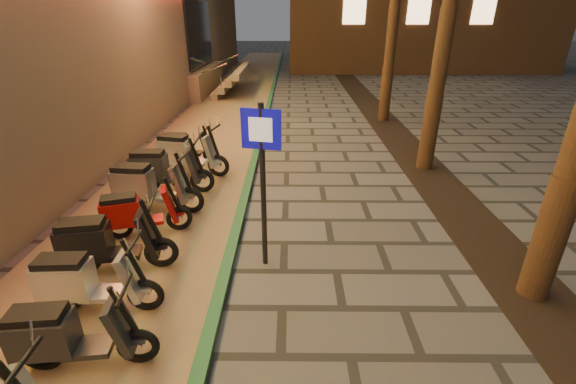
{
  "coord_description": "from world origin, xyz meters",
  "views": [
    {
      "loc": [
        0.12,
        -2.47,
        3.68
      ],
      "look_at": [
        0.07,
        2.89,
        1.2
      ],
      "focal_mm": 24.0,
      "sensor_mm": 36.0,
      "label": 1
    }
  ],
  "objects_px": {
    "scooter_8": "(147,186)",
    "scooter_9": "(162,169)",
    "pedestrian_sign": "(262,166)",
    "scooter_6": "(104,243)",
    "scooter_5": "(84,282)",
    "scooter_11": "(185,146)",
    "scooter_10": "(185,153)",
    "scooter_4": "(66,336)",
    "scooter_7": "(136,213)"
  },
  "relations": [
    {
      "from": "scooter_8",
      "to": "scooter_10",
      "type": "relative_size",
      "value": 1.0
    },
    {
      "from": "pedestrian_sign",
      "to": "scooter_6",
      "type": "bearing_deg",
      "value": -162.51
    },
    {
      "from": "scooter_10",
      "to": "scooter_8",
      "type": "bearing_deg",
      "value": -84.76
    },
    {
      "from": "scooter_9",
      "to": "pedestrian_sign",
      "type": "bearing_deg",
      "value": -48.85
    },
    {
      "from": "pedestrian_sign",
      "to": "scooter_7",
      "type": "relative_size",
      "value": 1.71
    },
    {
      "from": "scooter_10",
      "to": "scooter_11",
      "type": "relative_size",
      "value": 1.23
    },
    {
      "from": "pedestrian_sign",
      "to": "scooter_7",
      "type": "distance_m",
      "value": 2.77
    },
    {
      "from": "scooter_7",
      "to": "scooter_11",
      "type": "distance_m",
      "value": 3.84
    },
    {
      "from": "scooter_4",
      "to": "scooter_10",
      "type": "bearing_deg",
      "value": 85.48
    },
    {
      "from": "scooter_6",
      "to": "scooter_7",
      "type": "relative_size",
      "value": 1.13
    },
    {
      "from": "pedestrian_sign",
      "to": "scooter_9",
      "type": "distance_m",
      "value": 3.84
    },
    {
      "from": "pedestrian_sign",
      "to": "scooter_4",
      "type": "distance_m",
      "value": 3.14
    },
    {
      "from": "scooter_6",
      "to": "scooter_8",
      "type": "relative_size",
      "value": 0.94
    },
    {
      "from": "scooter_5",
      "to": "scooter_6",
      "type": "xyz_separation_m",
      "value": [
        -0.14,
        0.89,
        0.04
      ]
    },
    {
      "from": "scooter_5",
      "to": "scooter_11",
      "type": "height_order",
      "value": "scooter_5"
    },
    {
      "from": "scooter_4",
      "to": "scooter_8",
      "type": "distance_m",
      "value": 3.88
    },
    {
      "from": "pedestrian_sign",
      "to": "scooter_5",
      "type": "xyz_separation_m",
      "value": [
        -2.29,
        -1.13,
        -1.19
      ]
    },
    {
      "from": "scooter_4",
      "to": "scooter_5",
      "type": "distance_m",
      "value": 0.95
    },
    {
      "from": "scooter_6",
      "to": "scooter_8",
      "type": "height_order",
      "value": "scooter_8"
    },
    {
      "from": "scooter_9",
      "to": "scooter_5",
      "type": "bearing_deg",
      "value": -88.38
    },
    {
      "from": "pedestrian_sign",
      "to": "scooter_9",
      "type": "bearing_deg",
      "value": 143.59
    },
    {
      "from": "pedestrian_sign",
      "to": "scooter_5",
      "type": "height_order",
      "value": "pedestrian_sign"
    },
    {
      "from": "scooter_8",
      "to": "scooter_9",
      "type": "distance_m",
      "value": 0.92
    },
    {
      "from": "scooter_7",
      "to": "scooter_10",
      "type": "xyz_separation_m",
      "value": [
        0.13,
        3.02,
        0.09
      ]
    },
    {
      "from": "scooter_5",
      "to": "scooter_6",
      "type": "distance_m",
      "value": 0.9
    },
    {
      "from": "pedestrian_sign",
      "to": "scooter_6",
      "type": "height_order",
      "value": "pedestrian_sign"
    },
    {
      "from": "scooter_6",
      "to": "scooter_9",
      "type": "relative_size",
      "value": 0.96
    },
    {
      "from": "scooter_5",
      "to": "scooter_4",
      "type": "bearing_deg",
      "value": -77.53
    },
    {
      "from": "scooter_5",
      "to": "scooter_7",
      "type": "xyz_separation_m",
      "value": [
        -0.06,
        1.97,
        -0.02
      ]
    },
    {
      "from": "scooter_9",
      "to": "scooter_10",
      "type": "height_order",
      "value": "scooter_10"
    },
    {
      "from": "scooter_6",
      "to": "pedestrian_sign",
      "type": "bearing_deg",
      "value": -4.29
    },
    {
      "from": "scooter_5",
      "to": "scooter_9",
      "type": "height_order",
      "value": "scooter_9"
    },
    {
      "from": "scooter_9",
      "to": "scooter_11",
      "type": "relative_size",
      "value": 1.22
    },
    {
      "from": "scooter_5",
      "to": "scooter_10",
      "type": "relative_size",
      "value": 0.88
    },
    {
      "from": "scooter_5",
      "to": "scooter_10",
      "type": "xyz_separation_m",
      "value": [
        0.07,
        4.99,
        0.07
      ]
    },
    {
      "from": "pedestrian_sign",
      "to": "scooter_6",
      "type": "distance_m",
      "value": 2.7
    },
    {
      "from": "scooter_8",
      "to": "scooter_10",
      "type": "xyz_separation_m",
      "value": [
        0.24,
        2.04,
        -0.0
      ]
    },
    {
      "from": "scooter_4",
      "to": "scooter_6",
      "type": "relative_size",
      "value": 0.9
    },
    {
      "from": "scooter_5",
      "to": "scooter_9",
      "type": "xyz_separation_m",
      "value": [
        -0.15,
        3.87,
        0.06
      ]
    },
    {
      "from": "scooter_8",
      "to": "pedestrian_sign",
      "type": "bearing_deg",
      "value": -31.14
    },
    {
      "from": "scooter_8",
      "to": "scooter_9",
      "type": "bearing_deg",
      "value": 93.81
    },
    {
      "from": "scooter_11",
      "to": "scooter_4",
      "type": "bearing_deg",
      "value": -83.41
    },
    {
      "from": "pedestrian_sign",
      "to": "scooter_10",
      "type": "xyz_separation_m",
      "value": [
        -2.22,
        3.86,
        -1.13
      ]
    },
    {
      "from": "scooter_9",
      "to": "scooter_10",
      "type": "bearing_deg",
      "value": 78.15
    },
    {
      "from": "scooter_5",
      "to": "scooter_6",
      "type": "relative_size",
      "value": 0.93
    },
    {
      "from": "scooter_8",
      "to": "scooter_11",
      "type": "relative_size",
      "value": 1.24
    },
    {
      "from": "pedestrian_sign",
      "to": "scooter_8",
      "type": "distance_m",
      "value": 3.26
    },
    {
      "from": "scooter_7",
      "to": "scooter_8",
      "type": "height_order",
      "value": "scooter_8"
    },
    {
      "from": "pedestrian_sign",
      "to": "scooter_10",
      "type": "bearing_deg",
      "value": 131.76
    },
    {
      "from": "scooter_4",
      "to": "scooter_11",
      "type": "relative_size",
      "value": 1.05
    }
  ]
}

